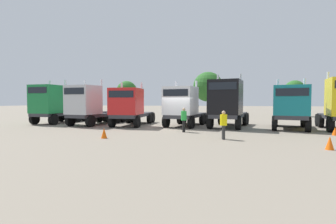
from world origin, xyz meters
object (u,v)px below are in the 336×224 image
Objects in this scene: traffic_cone_far at (335,131)px; visitor_with_camera at (184,118)px; semi_truck_silver at (89,105)px; semi_truck_green at (52,104)px; semi_truck_black at (227,103)px; traffic_cone_mid at (330,143)px; traffic_cone_near at (104,133)px; semi_truck_teal at (291,107)px; semi_truck_white at (183,106)px; visitor_in_hivis at (224,123)px; semi_truck_red at (129,107)px.

visitor_with_camera is at bearing -177.47° from traffic_cone_far.
semi_truck_silver is 9.73m from visitor_with_camera.
traffic_cone_far is at bearing 86.23° from semi_truck_green.
traffic_cone_mid is at bearing 39.57° from semi_truck_black.
traffic_cone_near reaches higher than traffic_cone_far.
traffic_cone_mid is at bearing -113.26° from traffic_cone_far.
semi_truck_green is 0.91× the size of semi_truck_silver.
semi_truck_teal reaches higher than visitor_with_camera.
traffic_cone_far is at bearing 17.72° from traffic_cone_near.
traffic_cone_far is (2.29, 5.34, -0.04)m from traffic_cone_mid.
semi_truck_black is at bearing -80.95° from semi_truck_teal.
semi_truck_teal is 8.31m from traffic_cone_mid.
traffic_cone_near is at bearing 175.66° from traffic_cone_mid.
semi_truck_white is at bearing 133.74° from traffic_cone_mid.
semi_truck_white is 7.35m from visitor_in_hivis.
visitor_in_hivis is at bearing 72.62° from semi_truck_green.
semi_truck_red is 4.75m from semi_truck_white.
semi_truck_green is 12.97m from semi_truck_white.
traffic_cone_near is (-4.14, -4.02, -0.70)m from visitor_with_camera.
semi_truck_silver reaches higher than semi_truck_red.
visitor_with_camera reaches higher than traffic_cone_mid.
visitor_with_camera is (13.64, -3.57, -0.95)m from semi_truck_green.
semi_truck_green reaches higher than traffic_cone_far.
semi_truck_red is 11.80× the size of traffic_cone_far.
visitor_in_hivis is 0.96× the size of visitor_with_camera.
traffic_cone_mid is (-0.32, -8.17, -1.47)m from semi_truck_teal.
semi_truck_silver is 1.09× the size of semi_truck_teal.
semi_truck_teal reaches higher than visitor_in_hivis.
semi_truck_green reaches higher than visitor_in_hivis.
semi_truck_black is at bearing -99.28° from visitor_in_hivis.
visitor_with_camera is at bearing -52.30° from visitor_in_hivis.
semi_truck_green is 23.70m from traffic_cone_far.
visitor_in_hivis is at bearing 156.06° from traffic_cone_mid.
semi_truck_white is (8.58, 0.70, -0.03)m from semi_truck_silver.
semi_truck_teal is (13.20, 0.14, 0.05)m from semi_truck_red.
semi_truck_silver is 12.05× the size of traffic_cone_far.
visitor_in_hivis is (8.17, -5.93, -0.78)m from semi_truck_red.
visitor_with_camera is at bearing -55.47° from semi_truck_teal.
semi_truck_teal is at bearing 88.36° from semi_truck_red.
traffic_cone_far is (7.01, 3.24, -0.68)m from visitor_in_hivis.
semi_truck_teal is 9.84× the size of traffic_cone_mid.
semi_truck_green is 3.66× the size of visitor_in_hivis.
semi_truck_white is 3.56× the size of visitor_with_camera.
semi_truck_white is 1.00× the size of semi_truck_teal.
semi_truck_green is at bearing -28.25° from visitor_in_hivis.
semi_truck_silver reaches higher than semi_truck_white.
semi_truck_teal is 10.00× the size of traffic_cone_near.
semi_truck_black reaches higher than semi_truck_green.
semi_truck_teal reaches higher than traffic_cone_near.
semi_truck_silver is 1.08× the size of semi_truck_white.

